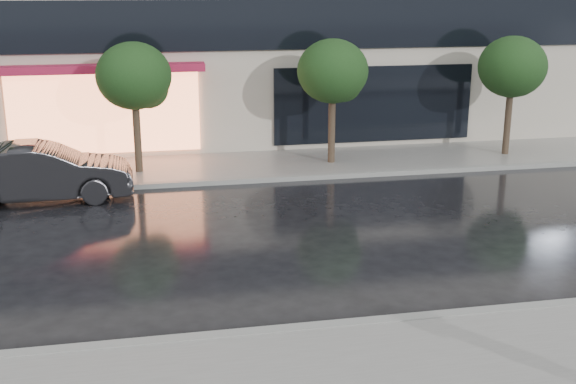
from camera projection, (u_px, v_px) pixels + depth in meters
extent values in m
plane|color=black|center=(309.00, 306.00, 13.04)|extent=(120.00, 120.00, 0.00)
cube|color=slate|center=(237.00, 166.00, 22.67)|extent=(60.00, 3.50, 0.12)
cube|color=gray|center=(323.00, 328.00, 12.07)|extent=(60.00, 0.25, 0.14)
cube|color=gray|center=(244.00, 181.00, 21.02)|extent=(60.00, 0.25, 0.14)
cube|color=black|center=(227.00, 25.00, 23.07)|extent=(28.00, 0.12, 1.60)
cube|color=#FF8C59|center=(105.00, 113.00, 23.06)|extent=(6.00, 0.10, 2.60)
cube|color=#9E183B|center=(101.00, 69.00, 22.34)|extent=(6.40, 0.70, 0.25)
cube|color=black|center=(374.00, 104.00, 24.76)|extent=(7.00, 0.10, 2.60)
cylinder|color=#33261C|center=(138.00, 140.00, 21.58)|extent=(0.22, 0.22, 2.20)
ellipsoid|color=black|center=(134.00, 76.00, 21.05)|extent=(2.20, 2.20, 1.98)
sphere|color=black|center=(148.00, 88.00, 21.42)|extent=(1.20, 1.20, 1.20)
cylinder|color=#33261C|center=(332.00, 132.00, 22.70)|extent=(0.22, 0.22, 2.20)
ellipsoid|color=black|center=(333.00, 71.00, 22.17)|extent=(2.20, 2.20, 1.98)
sphere|color=black|center=(343.00, 83.00, 22.54)|extent=(1.20, 1.20, 1.20)
cylinder|color=#33261C|center=(507.00, 125.00, 23.83)|extent=(0.22, 0.22, 2.20)
ellipsoid|color=black|center=(512.00, 67.00, 23.29)|extent=(2.20, 2.20, 1.98)
sphere|color=black|center=(520.00, 78.00, 23.67)|extent=(1.20, 1.20, 1.20)
imported|color=black|center=(42.00, 173.00, 19.12)|extent=(4.75, 1.78, 1.55)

